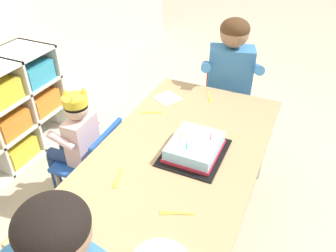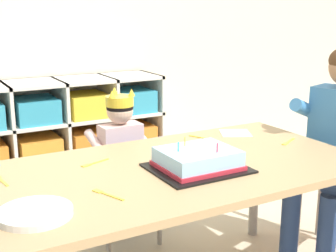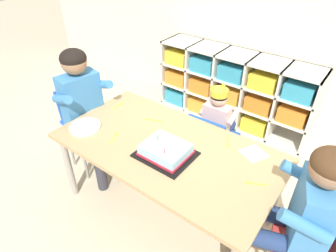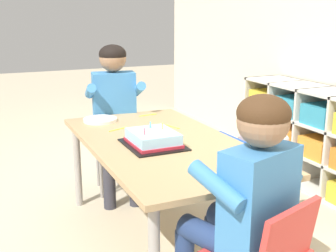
{
  "view_description": "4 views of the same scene",
  "coord_description": "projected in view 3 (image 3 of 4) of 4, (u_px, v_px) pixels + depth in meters",
  "views": [
    {
      "loc": [
        -1.2,
        -0.5,
        1.69
      ],
      "look_at": [
        0.05,
        0.07,
        0.74
      ],
      "focal_mm": 36.11,
      "sensor_mm": 36.0,
      "label": 1
    },
    {
      "loc": [
        -0.87,
        -1.49,
        1.21
      ],
      "look_at": [
        -0.03,
        0.01,
        0.77
      ],
      "focal_mm": 50.3,
      "sensor_mm": 36.0,
      "label": 2
    },
    {
      "loc": [
        0.91,
        -1.2,
        1.83
      ],
      "look_at": [
        -0.01,
        0.02,
        0.76
      ],
      "focal_mm": 31.3,
      "sensor_mm": 36.0,
      "label": 3
    },
    {
      "loc": [
        2.14,
        -0.94,
        1.32
      ],
      "look_at": [
        -0.0,
        0.04,
        0.7
      ],
      "focal_mm": 46.55,
      "sensor_mm": 36.0,
      "label": 4
    }
  ],
  "objects": [
    {
      "name": "storage_cubby_shelf",
      "position": [
        231.0,
        87.0,
        3.11
      ],
      "size": [
        1.67,
        0.37,
        0.76
      ],
      "color": "silver",
      "rests_on": "ground"
    },
    {
      "name": "fork_near_child_seat",
      "position": [
        118.0,
        106.0,
        2.35
      ],
      "size": [
        0.03,
        0.14,
        0.0
      ],
      "rotation": [
        0.0,
        0.0,
        4.83
      ],
      "color": "yellow",
      "rests_on": "activity_table"
    },
    {
      "name": "paper_napkin_square",
      "position": [
        254.0,
        153.0,
        1.87
      ],
      "size": [
        0.19,
        0.19,
        0.0
      ],
      "primitive_type": "cube",
      "rotation": [
        0.0,
        0.0,
        -0.47
      ],
      "color": "white",
      "rests_on": "activity_table"
    },
    {
      "name": "child_with_crown",
      "position": [
        219.0,
        117.0,
        2.41
      ],
      "size": [
        0.3,
        0.31,
        0.82
      ],
      "rotation": [
        0.0,
        0.0,
        3.18
      ],
      "color": "beige",
      "rests_on": "ground"
    },
    {
      "name": "fork_beside_plate_stack",
      "position": [
        228.0,
        142.0,
        1.97
      ],
      "size": [
        0.07,
        0.12,
        0.0
      ],
      "rotation": [
        0.0,
        0.0,
        2.05
      ],
      "color": "yellow",
      "rests_on": "activity_table"
    },
    {
      "name": "guest_at_table_side",
      "position": [
        299.0,
        209.0,
        1.48
      ],
      "size": [
        0.48,
        0.46,
        1.04
      ],
      "rotation": [
        0.0,
        0.0,
        -1.27
      ],
      "color": "#3D7FBC",
      "rests_on": "ground"
    },
    {
      "name": "fork_near_cake_tray",
      "position": [
        115.0,
        137.0,
        2.01
      ],
      "size": [
        0.06,
        0.13,
        0.0
      ],
      "rotation": [
        0.0,
        0.0,
        5.08
      ],
      "color": "yellow",
      "rests_on": "activity_table"
    },
    {
      "name": "adult_helper_seated",
      "position": [
        85.0,
        102.0,
        2.25
      ],
      "size": [
        0.46,
        0.44,
        1.09
      ],
      "rotation": [
        0.0,
        0.0,
        1.4
      ],
      "color": "#3D7FBC",
      "rests_on": "ground"
    },
    {
      "name": "classroom_chair_guest_side",
      "position": [
        310.0,
        241.0,
        1.57
      ],
      "size": [
        0.4,
        0.42,
        0.66
      ],
      "rotation": [
        0.0,
        0.0,
        -1.27
      ],
      "color": "red",
      "rests_on": "ground"
    },
    {
      "name": "fork_scattered_mid_table",
      "position": [
        152.0,
        120.0,
        2.18
      ],
      "size": [
        0.13,
        0.06,
        0.0
      ],
      "rotation": [
        0.0,
        0.0,
        0.32
      ],
      "color": "yellow",
      "rests_on": "activity_table"
    },
    {
      "name": "fork_at_table_front_edge",
      "position": [
        255.0,
        184.0,
        1.66
      ],
      "size": [
        0.12,
        0.07,
        0.0
      ],
      "rotation": [
        0.0,
        0.0,
        0.46
      ],
      "color": "yellow",
      "rests_on": "activity_table"
    },
    {
      "name": "classroom_chair_blue",
      "position": [
        211.0,
        138.0,
        2.43
      ],
      "size": [
        0.36,
        0.35,
        0.59
      ],
      "rotation": [
        0.0,
        0.0,
        3.18
      ],
      "color": "#1E4CA8",
      "rests_on": "ground"
    },
    {
      "name": "classroom_chair_adult_side",
      "position": [
        83.0,
        120.0,
        2.44
      ],
      "size": [
        0.36,
        0.36,
        0.74
      ],
      "rotation": [
        0.0,
        0.0,
        1.4
      ],
      "color": "blue",
      "rests_on": "ground"
    },
    {
      "name": "paper_plate_stack",
      "position": [
        85.0,
        127.0,
        2.09
      ],
      "size": [
        0.22,
        0.22,
        0.02
      ],
      "primitive_type": "cylinder",
      "color": "white",
      "rests_on": "activity_table"
    },
    {
      "name": "ground",
      "position": [
        167.0,
        207.0,
        2.29
      ],
      "size": [
        16.0,
        16.0,
        0.0
      ],
      "primitive_type": "plane",
      "color": "beige"
    },
    {
      "name": "birthday_cake_on_tray",
      "position": [
        166.0,
        151.0,
        1.84
      ],
      "size": [
        0.35,
        0.29,
        0.11
      ],
      "color": "black",
      "rests_on": "activity_table"
    },
    {
      "name": "activity_table",
      "position": [
        167.0,
        152.0,
        1.97
      ],
      "size": [
        1.49,
        0.8,
        0.61
      ],
      "color": "tan",
      "rests_on": "ground"
    }
  ]
}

